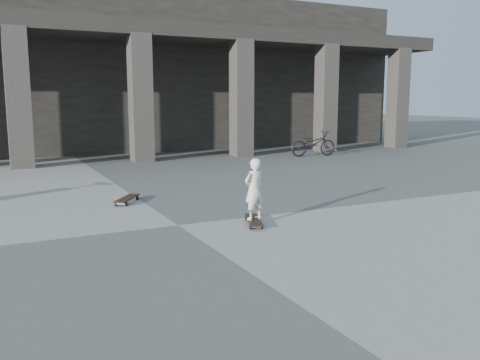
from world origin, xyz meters
name	(u,v)px	position (x,y,z in m)	size (l,w,h in m)	color
ground	(178,225)	(0.00, 0.00, 0.00)	(90.00, 90.00, 0.00)	#4F4F4C
colonnade	(59,72)	(0.00, 13.77, 3.03)	(28.00, 8.82, 6.00)	black
longboard	(254,220)	(1.11, -0.48, 0.07)	(0.48, 0.87, 0.09)	black
skateboard_spare	(127,199)	(-0.29, 2.11, 0.08)	(0.67, 0.84, 0.10)	black
child	(254,189)	(1.11, -0.48, 0.58)	(0.36, 0.23, 0.98)	silver
bicycle	(313,144)	(7.57, 7.30, 0.44)	(0.59, 1.68, 0.88)	black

